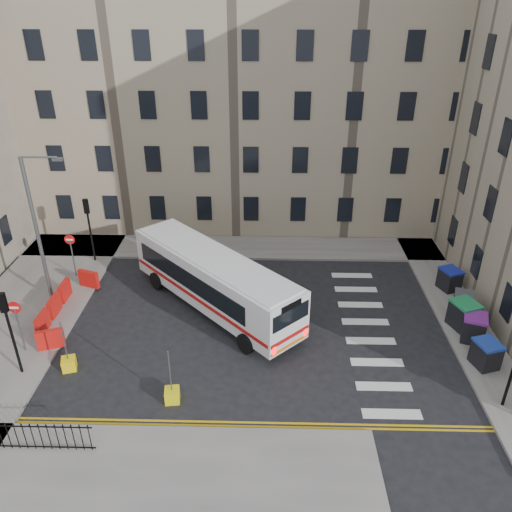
{
  "coord_description": "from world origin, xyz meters",
  "views": [
    {
      "loc": [
        -1.12,
        -20.98,
        15.08
      ],
      "look_at": [
        -1.7,
        1.89,
        3.0
      ],
      "focal_mm": 35.0,
      "sensor_mm": 36.0,
      "label": 1
    }
  ],
  "objects_px": {
    "wheelie_bin_a": "(486,354)",
    "bollard_yellow": "(69,364)",
    "wheelie_bin_b": "(474,327)",
    "wheelie_bin_c": "(464,315)",
    "wheelie_bin_d": "(463,304)",
    "wheelie_bin_e": "(450,279)",
    "bollard_chevron": "(172,395)",
    "streetlamp": "(37,229)",
    "bus": "(214,279)"
  },
  "relations": [
    {
      "from": "bollard_yellow",
      "to": "bollard_chevron",
      "type": "distance_m",
      "value": 5.33
    },
    {
      "from": "wheelie_bin_d",
      "to": "wheelie_bin_c",
      "type": "bearing_deg",
      "value": -89.96
    },
    {
      "from": "wheelie_bin_d",
      "to": "wheelie_bin_e",
      "type": "distance_m",
      "value": 2.58
    },
    {
      "from": "wheelie_bin_e",
      "to": "wheelie_bin_d",
      "type": "bearing_deg",
      "value": -114.2
    },
    {
      "from": "bus",
      "to": "wheelie_bin_b",
      "type": "distance_m",
      "value": 13.09
    },
    {
      "from": "wheelie_bin_b",
      "to": "wheelie_bin_c",
      "type": "bearing_deg",
      "value": 117.49
    },
    {
      "from": "wheelie_bin_e",
      "to": "bollard_chevron",
      "type": "relative_size",
      "value": 2.35
    },
    {
      "from": "bus",
      "to": "wheelie_bin_b",
      "type": "bearing_deg",
      "value": -55.32
    },
    {
      "from": "wheelie_bin_a",
      "to": "wheelie_bin_c",
      "type": "distance_m",
      "value": 2.97
    },
    {
      "from": "streetlamp",
      "to": "bus",
      "type": "xyz_separation_m",
      "value": [
        9.09,
        -0.44,
        -2.57
      ]
    },
    {
      "from": "streetlamp",
      "to": "bus",
      "type": "relative_size",
      "value": 0.82
    },
    {
      "from": "wheelie_bin_a",
      "to": "wheelie_bin_b",
      "type": "height_order",
      "value": "wheelie_bin_b"
    },
    {
      "from": "wheelie_bin_e",
      "to": "bollard_chevron",
      "type": "xyz_separation_m",
      "value": [
        -14.21,
        -9.07,
        -0.48
      ]
    },
    {
      "from": "wheelie_bin_b",
      "to": "wheelie_bin_c",
      "type": "distance_m",
      "value": 1.04
    },
    {
      "from": "wheelie_bin_c",
      "to": "wheelie_bin_d",
      "type": "distance_m",
      "value": 1.15
    },
    {
      "from": "wheelie_bin_c",
      "to": "wheelie_bin_d",
      "type": "xyz_separation_m",
      "value": [
        0.36,
        1.09,
        -0.09
      ]
    },
    {
      "from": "wheelie_bin_b",
      "to": "wheelie_bin_e",
      "type": "height_order",
      "value": "wheelie_bin_b"
    },
    {
      "from": "streetlamp",
      "to": "wheelie_bin_d",
      "type": "bearing_deg",
      "value": -2.55
    },
    {
      "from": "bus",
      "to": "wheelie_bin_d",
      "type": "relative_size",
      "value": 7.17
    },
    {
      "from": "wheelie_bin_d",
      "to": "streetlamp",
      "type": "bearing_deg",
      "value": -164.02
    },
    {
      "from": "wheelie_bin_a",
      "to": "bollard_yellow",
      "type": "distance_m",
      "value": 18.75
    },
    {
      "from": "bus",
      "to": "bollard_yellow",
      "type": "distance_m",
      "value": 8.12
    },
    {
      "from": "wheelie_bin_d",
      "to": "bollard_yellow",
      "type": "xyz_separation_m",
      "value": [
        -19.1,
        -4.63,
        -0.48
      ]
    },
    {
      "from": "wheelie_bin_b",
      "to": "wheelie_bin_d",
      "type": "distance_m",
      "value": 2.14
    },
    {
      "from": "wheelie_bin_b",
      "to": "wheelie_bin_e",
      "type": "xyz_separation_m",
      "value": [
        0.34,
        4.7,
        -0.05
      ]
    },
    {
      "from": "streetlamp",
      "to": "wheelie_bin_c",
      "type": "height_order",
      "value": "streetlamp"
    },
    {
      "from": "wheelie_bin_a",
      "to": "wheelie_bin_e",
      "type": "height_order",
      "value": "wheelie_bin_a"
    },
    {
      "from": "wheelie_bin_c",
      "to": "wheelie_bin_d",
      "type": "relative_size",
      "value": 1.16
    },
    {
      "from": "bollard_chevron",
      "to": "wheelie_bin_d",
      "type": "bearing_deg",
      "value": 24.72
    },
    {
      "from": "streetlamp",
      "to": "bollard_yellow",
      "type": "relative_size",
      "value": 13.57
    },
    {
      "from": "bus",
      "to": "wheelie_bin_c",
      "type": "height_order",
      "value": "bus"
    },
    {
      "from": "streetlamp",
      "to": "wheelie_bin_e",
      "type": "height_order",
      "value": "streetlamp"
    },
    {
      "from": "bus",
      "to": "bollard_chevron",
      "type": "distance_m",
      "value": 7.27
    },
    {
      "from": "bus",
      "to": "wheelie_bin_e",
      "type": "height_order",
      "value": "bus"
    },
    {
      "from": "wheelie_bin_e",
      "to": "bollard_yellow",
      "type": "height_order",
      "value": "wheelie_bin_e"
    },
    {
      "from": "wheelie_bin_b",
      "to": "wheelie_bin_d",
      "type": "bearing_deg",
      "value": 103.86
    },
    {
      "from": "wheelie_bin_b",
      "to": "wheelie_bin_c",
      "type": "relative_size",
      "value": 0.94
    },
    {
      "from": "wheelie_bin_e",
      "to": "bollard_chevron",
      "type": "height_order",
      "value": "wheelie_bin_e"
    },
    {
      "from": "streetlamp",
      "to": "wheelie_bin_d",
      "type": "xyz_separation_m",
      "value": [
        22.1,
        -0.99,
        -3.56
      ]
    },
    {
      "from": "wheelie_bin_c",
      "to": "bollard_chevron",
      "type": "xyz_separation_m",
      "value": [
        -13.73,
        -5.4,
        -0.57
      ]
    },
    {
      "from": "bus",
      "to": "wheelie_bin_b",
      "type": "relative_size",
      "value": 6.57
    },
    {
      "from": "bus",
      "to": "bollard_yellow",
      "type": "xyz_separation_m",
      "value": [
        -6.09,
        -5.18,
        -1.47
      ]
    },
    {
      "from": "streetlamp",
      "to": "wheelie_bin_a",
      "type": "height_order",
      "value": "streetlamp"
    },
    {
      "from": "wheelie_bin_d",
      "to": "bollard_yellow",
      "type": "bearing_deg",
      "value": -147.84
    },
    {
      "from": "bus",
      "to": "wheelie_bin_a",
      "type": "distance_m",
      "value": 13.49
    },
    {
      "from": "bus",
      "to": "bollard_chevron",
      "type": "bearing_deg",
      "value": -142.32
    },
    {
      "from": "bus",
      "to": "wheelie_bin_c",
      "type": "relative_size",
      "value": 6.18
    },
    {
      "from": "wheelie_bin_e",
      "to": "bollard_yellow",
      "type": "distance_m",
      "value": 20.53
    },
    {
      "from": "bus",
      "to": "wheelie_bin_e",
      "type": "bearing_deg",
      "value": -34.72
    },
    {
      "from": "bollard_chevron",
      "to": "wheelie_bin_c",
      "type": "bearing_deg",
      "value": 21.47
    }
  ]
}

